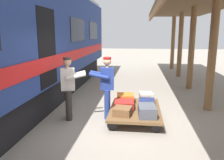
{
  "coord_description": "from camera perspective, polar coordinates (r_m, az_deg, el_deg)",
  "views": [
    {
      "loc": [
        -0.45,
        5.65,
        2.32
      ],
      "look_at": [
        0.25,
        -0.01,
        1.15
      ],
      "focal_mm": 36.54,
      "sensor_mm": 36.0,
      "label": 1
    }
  ],
  "objects": [
    {
      "name": "suitcase_slate_roller",
      "position": [
        5.73,
        8.77,
        -7.62
      ],
      "size": [
        0.46,
        0.65,
        0.27
      ],
      "primitive_type": "cube",
      "rotation": [
        0.0,
        0.0,
        0.07
      ],
      "color": "#4C515B",
      "rests_on": "luggage_cart"
    },
    {
      "name": "suitcase_brown_leather",
      "position": [
        5.76,
        2.66,
        -7.79
      ],
      "size": [
        0.48,
        0.5,
        0.19
      ],
      "primitive_type": "cube",
      "rotation": [
        0.0,
        0.0,
        -0.14
      ],
      "color": "brown",
      "rests_on": "luggage_cart"
    },
    {
      "name": "suitcase_red_plastic",
      "position": [
        6.27,
        3.04,
        -6.1
      ],
      "size": [
        0.55,
        0.56,
        0.2
      ],
      "primitive_type": "cube",
      "rotation": [
        0.0,
        0.0,
        0.06
      ],
      "color": "#AD231E",
      "rests_on": "luggage_cart"
    },
    {
      "name": "ground_plane",
      "position": [
        6.13,
        2.3,
        -10.68
      ],
      "size": [
        60.0,
        60.0,
        0.0
      ],
      "primitive_type": "plane",
      "color": "gray"
    },
    {
      "name": "luggage_cart",
      "position": [
        6.31,
        5.8,
        -7.44
      ],
      "size": [
        1.35,
        1.99,
        0.31
      ],
      "color": "brown",
      "rests_on": "ground_plane"
    },
    {
      "name": "suitcase_orange_carryall",
      "position": [
        6.79,
        3.37,
        -4.55
      ],
      "size": [
        0.54,
        0.51,
        0.24
      ],
      "primitive_type": "cube",
      "rotation": [
        0.0,
        0.0,
        0.09
      ],
      "color": "#CC6B23",
      "rests_on": "luggage_cart"
    },
    {
      "name": "suitcase_cream_canvas",
      "position": [
        6.78,
        8.51,
        -4.45
      ],
      "size": [
        0.44,
        0.5,
        0.3
      ],
      "primitive_type": "cube",
      "rotation": [
        0.0,
        0.0,
        0.14
      ],
      "color": "beige",
      "rests_on": "luggage_cart"
    },
    {
      "name": "porter_in_overalls",
      "position": [
        6.21,
        -1.37,
        -1.39
      ],
      "size": [
        0.7,
        0.47,
        1.7
      ],
      "color": "navy",
      "rests_on": "ground_plane"
    },
    {
      "name": "suitcase_navy_fabric",
      "position": [
        6.26,
        8.62,
        -6.01
      ],
      "size": [
        0.44,
        0.51,
        0.26
      ],
      "primitive_type": "cube",
      "rotation": [
        0.0,
        0.0,
        -0.05
      ],
      "color": "navy",
      "rests_on": "luggage_cart"
    },
    {
      "name": "porter_by_door",
      "position": [
        6.24,
        -10.74,
        -1.55
      ],
      "size": [
        0.72,
        0.54,
        1.7
      ],
      "color": "#332D28",
      "rests_on": "ground_plane"
    }
  ]
}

